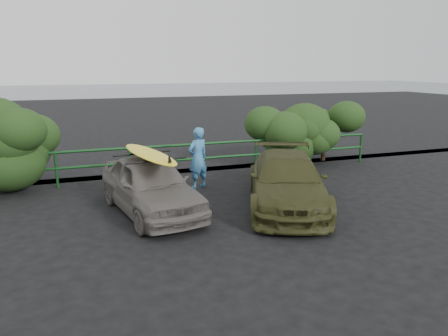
# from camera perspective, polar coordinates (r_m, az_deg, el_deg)

# --- Properties ---
(ground) EXTENTS (80.00, 80.00, 0.00)m
(ground) POSITION_cam_1_polar(r_m,az_deg,el_deg) (8.66, -1.00, -9.32)
(ground) COLOR black
(ocean) EXTENTS (200.00, 200.00, 0.00)m
(ocean) POSITION_cam_1_polar(r_m,az_deg,el_deg) (67.73, -17.49, 9.79)
(ocean) COLOR slate
(ocean) RESTS_ON ground
(guardrail) EXTENTS (14.00, 0.08, 1.04)m
(guardrail) POSITION_cam_1_polar(r_m,az_deg,el_deg) (13.15, -7.91, 0.79)
(guardrail) COLOR #124118
(guardrail) RESTS_ON ground
(shrub_right) EXTENTS (3.20, 2.40, 1.91)m
(shrub_right) POSITION_cam_1_polar(r_m,az_deg,el_deg) (15.28, 10.36, 4.10)
(shrub_right) COLOR #234017
(shrub_right) RESTS_ON ground
(sedan) EXTENTS (2.17, 4.00, 1.29)m
(sedan) POSITION_cam_1_polar(r_m,az_deg,el_deg) (10.15, -9.59, -2.25)
(sedan) COLOR #655F5A
(sedan) RESTS_ON ground
(olive_vehicle) EXTENTS (3.31, 4.69, 1.26)m
(olive_vehicle) POSITION_cam_1_polar(r_m,az_deg,el_deg) (10.54, 8.22, -1.70)
(olive_vehicle) COLOR #383A19
(olive_vehicle) RESTS_ON ground
(man) EXTENTS (0.73, 0.60, 1.70)m
(man) POSITION_cam_1_polar(r_m,az_deg,el_deg) (12.01, -3.42, 1.31)
(man) COLOR #3E81BA
(man) RESTS_ON ground
(roof_rack) EXTENTS (1.55, 1.21, 0.05)m
(roof_rack) POSITION_cam_1_polar(r_m,az_deg,el_deg) (9.99, -9.74, 1.45)
(roof_rack) COLOR black
(roof_rack) RESTS_ON sedan
(surfboard) EXTENTS (1.10, 2.94, 0.09)m
(surfboard) POSITION_cam_1_polar(r_m,az_deg,el_deg) (9.98, -9.75, 1.82)
(surfboard) COLOR yellow
(surfboard) RESTS_ON roof_rack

